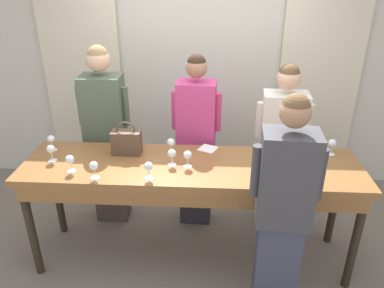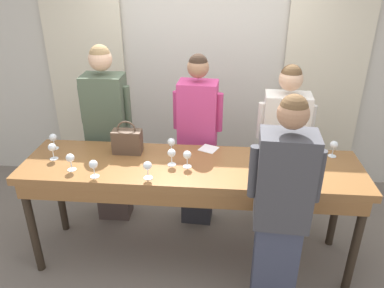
% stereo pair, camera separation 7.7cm
% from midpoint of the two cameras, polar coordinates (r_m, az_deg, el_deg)
% --- Properties ---
extents(ground_plane, '(18.00, 18.00, 0.00)m').
position_cam_midpoint_polar(ground_plane, '(3.71, 0.52, -16.58)').
color(ground_plane, '#70665B').
extents(wall_back, '(12.00, 0.06, 2.80)m').
position_cam_midpoint_polar(wall_back, '(4.42, 2.19, 11.37)').
color(wall_back, beige).
rests_on(wall_back, ground_plane).
extents(curtain_panel_left, '(0.90, 0.03, 2.69)m').
position_cam_midpoint_polar(curtain_panel_left, '(4.64, -15.22, 10.48)').
color(curtain_panel_left, beige).
rests_on(curtain_panel_left, ground_plane).
extents(curtain_panel_right, '(0.90, 0.03, 2.69)m').
position_cam_midpoint_polar(curtain_panel_right, '(4.52, 19.90, 9.44)').
color(curtain_panel_right, beige).
rests_on(curtain_panel_right, ground_plane).
extents(tasting_bar, '(2.84, 0.72, 0.99)m').
position_cam_midpoint_polar(tasting_bar, '(3.16, 0.55, -4.73)').
color(tasting_bar, brown).
rests_on(tasting_bar, ground_plane).
extents(wine_bottle, '(0.08, 0.08, 0.34)m').
position_cam_midpoint_polar(wine_bottle, '(2.88, 14.65, -3.90)').
color(wine_bottle, black).
rests_on(wine_bottle, tasting_bar).
extents(handbag, '(0.25, 0.13, 0.30)m').
position_cam_midpoint_polar(handbag, '(3.31, -9.18, 0.45)').
color(handbag, brown).
rests_on(handbag, tasting_bar).
extents(wine_glass_front_left, '(0.07, 0.07, 0.14)m').
position_cam_midpoint_polar(wine_glass_front_left, '(3.26, -2.50, 0.18)').
color(wine_glass_front_left, white).
rests_on(wine_glass_front_left, tasting_bar).
extents(wine_glass_front_mid, '(0.07, 0.07, 0.14)m').
position_cam_midpoint_polar(wine_glass_front_mid, '(3.07, -2.41, -1.49)').
color(wine_glass_front_mid, white).
rests_on(wine_glass_front_mid, tasting_bar).
extents(wine_glass_front_right, '(0.07, 0.07, 0.14)m').
position_cam_midpoint_polar(wine_glass_front_right, '(3.04, -0.01, -1.78)').
color(wine_glass_front_right, white).
rests_on(wine_glass_front_right, tasting_bar).
extents(wine_glass_center_left, '(0.07, 0.07, 0.14)m').
position_cam_midpoint_polar(wine_glass_center_left, '(2.99, -14.08, -3.14)').
color(wine_glass_center_left, white).
rests_on(wine_glass_center_left, tasting_bar).
extents(wine_glass_center_mid, '(0.07, 0.07, 0.14)m').
position_cam_midpoint_polar(wine_glass_center_mid, '(3.36, 16.38, -0.04)').
color(wine_glass_center_mid, white).
rests_on(wine_glass_center_mid, tasting_bar).
extents(wine_glass_center_right, '(0.07, 0.07, 0.14)m').
position_cam_midpoint_polar(wine_glass_center_right, '(3.55, -19.83, 0.84)').
color(wine_glass_center_right, white).
rests_on(wine_glass_center_right, tasting_bar).
extents(wine_glass_back_left, '(0.07, 0.07, 0.14)m').
position_cam_midpoint_polar(wine_glass_back_left, '(2.90, -6.04, -3.43)').
color(wine_glass_back_left, white).
rests_on(wine_glass_back_left, tasting_bar).
extents(wine_glass_back_mid, '(0.07, 0.07, 0.14)m').
position_cam_midpoint_polar(wine_glass_back_mid, '(3.36, -19.92, -0.59)').
color(wine_glass_back_mid, white).
rests_on(wine_glass_back_mid, tasting_bar).
extents(wine_glass_back_right, '(0.07, 0.07, 0.14)m').
position_cam_midpoint_polar(wine_glass_back_right, '(3.14, -17.40, -2.14)').
color(wine_glass_back_right, white).
rests_on(wine_glass_back_right, tasting_bar).
extents(wine_glass_near_host, '(0.07, 0.07, 0.14)m').
position_cam_midpoint_polar(wine_glass_near_host, '(3.44, 21.41, -0.22)').
color(wine_glass_near_host, white).
rests_on(wine_glass_near_host, tasting_bar).
extents(napkin, '(0.20, 0.20, 0.00)m').
position_cam_midpoint_polar(napkin, '(3.38, 3.20, -0.73)').
color(napkin, white).
rests_on(napkin, tasting_bar).
extents(guest_olive_jacket, '(0.50, 0.28, 1.85)m').
position_cam_midpoint_polar(guest_olive_jacket, '(3.81, -12.05, 1.25)').
color(guest_olive_jacket, '#473833').
rests_on(guest_olive_jacket, ground_plane).
extents(guest_pink_top, '(0.48, 0.28, 1.79)m').
position_cam_midpoint_polar(guest_pink_top, '(3.68, 1.45, 0.29)').
color(guest_pink_top, '#28282D').
rests_on(guest_pink_top, ground_plane).
extents(guest_cream_sweater, '(0.53, 0.29, 1.71)m').
position_cam_midpoint_polar(guest_cream_sweater, '(3.75, 14.21, -0.84)').
color(guest_cream_sweater, brown).
rests_on(guest_cream_sweater, ground_plane).
extents(host_pouring, '(0.49, 0.28, 1.80)m').
position_cam_midpoint_polar(host_pouring, '(2.73, 14.12, -10.41)').
color(host_pouring, '#383D51').
rests_on(host_pouring, ground_plane).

